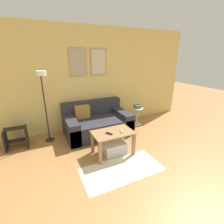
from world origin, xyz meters
TOP-DOWN VIEW (x-y plane):
  - wall_back at (-0.00, 3.38)m, footprint 5.60×0.09m
  - area_rug at (-0.30, 1.34)m, footprint 1.40×0.68m
  - couch at (-0.18, 2.88)m, footprint 1.56×0.96m
  - coffee_table at (-0.23, 1.85)m, footprint 0.78×0.49m
  - storage_bin at (-0.20, 1.87)m, footprint 0.47×0.38m
  - floor_lamp at (-1.32, 2.79)m, footprint 0.20×0.49m
  - side_table at (1.01, 2.86)m, footprint 0.32×0.32m
  - book_stack at (1.02, 2.87)m, footprint 0.22×0.19m
  - remote_control at (-0.07, 1.81)m, footprint 0.10×0.15m
  - cell_phone at (-0.33, 1.81)m, footprint 0.13×0.15m
  - step_stool at (-1.97, 2.97)m, footprint 0.43×0.39m

SIDE VIEW (x-z plane):
  - area_rug at x=-0.30m, z-range 0.00..0.01m
  - storage_bin at x=-0.20m, z-range 0.00..0.24m
  - step_stool at x=-1.97m, z-range 0.02..0.43m
  - couch at x=-0.18m, z-range -0.12..0.64m
  - side_table at x=1.01m, z-range 0.05..0.54m
  - coffee_table at x=-0.23m, z-range 0.13..0.60m
  - cell_phone at x=-0.33m, z-range 0.48..0.48m
  - remote_control at x=-0.07m, z-range 0.48..0.50m
  - book_stack at x=1.02m, z-range 0.49..0.57m
  - floor_lamp at x=-1.32m, z-range 0.34..1.93m
  - wall_back at x=0.00m, z-range 0.01..2.56m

